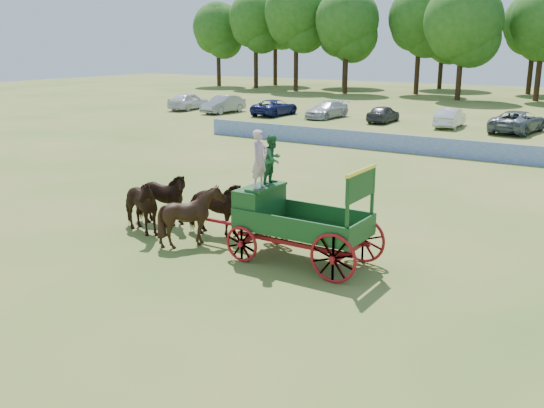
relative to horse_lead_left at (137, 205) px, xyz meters
The scene contains 9 objects.
ground 2.65m from the horse_lead_left, 42.91° to the left, with size 160.00×160.00×0.00m, color olive.
horse_lead_left is the anchor object (origin of this frame).
horse_lead_right 1.10m from the horse_lead_left, 90.00° to the left, with size 1.03×2.27×1.92m, color black.
horse_wheel_left 2.40m from the horse_lead_left, ahead, with size 1.55×1.74×1.92m, color black.
horse_wheel_right 2.64m from the horse_lead_left, 24.62° to the left, with size 1.03×2.27×1.92m, color black.
farm_dray 5.43m from the horse_lead_left, ahead, with size 6.00×2.00×3.85m.
sponsor_banner 19.70m from the horse_lead_left, 87.65° to the left, with size 26.00×0.08×1.05m, color #1C3498.
parked_cars 32.28m from the horse_lead_left, 100.20° to the left, with size 37.04×7.02×1.65m.
treeline 62.15m from the horse_lead_left, 92.30° to the left, with size 87.62×24.50×14.98m.
Camera 1 is at (12.68, -15.75, 6.26)m, focal length 40.00 mm.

